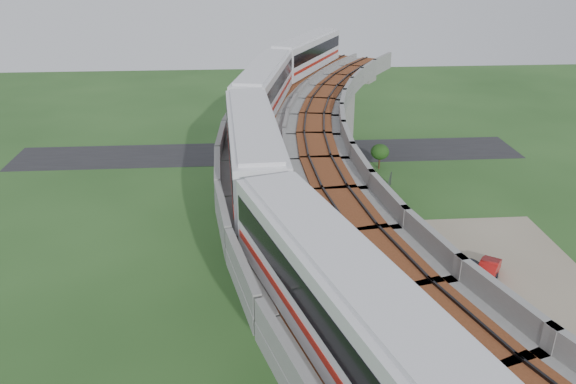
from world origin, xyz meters
name	(u,v)px	position (x,y,z in m)	size (l,w,h in m)	color
ground	(286,295)	(0.00, 0.00, 0.00)	(160.00, 160.00, 0.00)	#25491D
dirt_lot	(488,303)	(14.00, -2.00, 0.02)	(18.00, 26.00, 0.04)	gray
asphalt_road	(269,153)	(0.00, 30.00, 0.01)	(60.00, 8.00, 0.03)	#232326
viaduct	(345,177)	(3.84, 0.00, 9.05)	(19.58, 73.98, 11.40)	#99968E
metro_train	(289,114)	(0.47, 3.77, 12.31)	(12.42, 61.20, 3.64)	silver
fence	(421,281)	(9.75, 0.00, 0.75)	(3.87, 38.73, 1.50)	#2D382D
tree_0	(380,152)	(12.04, 23.97, 1.99)	(2.03, 2.03, 2.86)	#382314
tree_1	(360,193)	(7.80, 13.26, 1.84)	(2.75, 2.75, 3.01)	#382314
tree_2	(370,249)	(6.48, 2.62, 2.04)	(2.99, 2.99, 3.31)	#382314
tree_3	(405,316)	(6.80, -6.15, 2.34)	(3.01, 3.01, 3.62)	#382314
car_red	(487,271)	(15.14, 1.13, 0.66)	(1.32, 3.78, 1.25)	#98100E
car_dark	(470,268)	(14.03, 1.70, 0.64)	(1.69, 4.15, 1.20)	black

